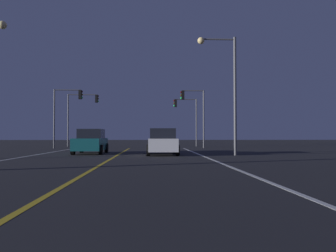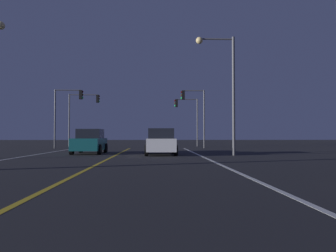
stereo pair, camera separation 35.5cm
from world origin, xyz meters
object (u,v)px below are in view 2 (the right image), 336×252
(traffic_light_far_right, at_px, (187,111))
(car_oncoming, at_px, (90,142))
(traffic_light_near_left, at_px, (68,105))
(traffic_light_far_left, at_px, (83,108))
(street_lamp_right_near, at_px, (325,9))
(traffic_light_near_right, at_px, (194,106))
(street_lamp_right_far, at_px, (224,79))
(car_ahead_far, at_px, (161,142))

(traffic_light_far_right, bearing_deg, car_oncoming, 62.17)
(traffic_light_near_left, distance_m, traffic_light_far_left, 5.51)
(traffic_light_far_left, xyz_separation_m, street_lamp_right_near, (12.79, -30.34, 0.20))
(car_oncoming, relative_size, street_lamp_right_near, 0.59)
(traffic_light_near_right, height_order, traffic_light_far_left, traffic_light_far_left)
(traffic_light_near_left, height_order, traffic_light_far_right, traffic_light_near_left)
(traffic_light_far_right, height_order, street_lamp_right_far, street_lamp_right_far)
(traffic_light_near_right, bearing_deg, traffic_light_far_right, -87.98)
(car_ahead_far, distance_m, traffic_light_near_right, 12.57)
(traffic_light_far_right, height_order, traffic_light_far_left, traffic_light_far_left)
(street_lamp_right_near, height_order, street_lamp_right_far, street_lamp_right_far)
(car_ahead_far, bearing_deg, street_lamp_right_far, -102.75)
(street_lamp_right_far, bearing_deg, street_lamp_right_near, 90.82)
(traffic_light_far_right, relative_size, street_lamp_right_near, 0.76)
(traffic_light_near_left, relative_size, traffic_light_far_left, 0.97)
(traffic_light_near_right, distance_m, traffic_light_near_left, 12.41)
(traffic_light_near_right, height_order, street_lamp_right_near, street_lamp_right_near)
(car_oncoming, height_order, traffic_light_near_right, traffic_light_near_right)
(car_oncoming, relative_size, traffic_light_near_right, 0.74)
(car_oncoming, relative_size, traffic_light_far_left, 0.72)
(traffic_light_far_left, distance_m, street_lamp_right_far, 21.98)
(traffic_light_near_right, height_order, street_lamp_right_far, street_lamp_right_far)
(traffic_light_far_left, bearing_deg, car_oncoming, -76.41)
(car_oncoming, distance_m, traffic_light_far_right, 17.76)
(traffic_light_far_right, xyz_separation_m, traffic_light_far_left, (-11.88, -0.00, 0.37))
(car_ahead_far, relative_size, traffic_light_far_left, 0.72)
(car_oncoming, distance_m, street_lamp_right_far, 10.07)
(car_ahead_far, distance_m, traffic_light_far_left, 19.49)
(street_lamp_right_near, distance_m, street_lamp_right_far, 12.35)
(car_ahead_far, height_order, street_lamp_right_near, street_lamp_right_near)
(traffic_light_near_right, height_order, traffic_light_near_left, traffic_light_near_right)
(street_lamp_right_near, relative_size, street_lamp_right_far, 0.97)
(car_ahead_far, relative_size, traffic_light_near_left, 0.74)
(traffic_light_near_left, bearing_deg, traffic_light_far_left, 86.53)
(traffic_light_near_left, xyz_separation_m, traffic_light_far_right, (12.22, 5.50, -0.19))
(traffic_light_near_left, bearing_deg, car_oncoming, -67.76)
(car_ahead_far, distance_m, traffic_light_far_right, 17.70)
(car_ahead_far, bearing_deg, car_oncoming, 71.33)
(car_oncoming, xyz_separation_m, traffic_light_near_left, (-4.07, 9.94, 3.44))
(traffic_light_far_left, relative_size, street_lamp_right_far, 0.80)
(car_ahead_far, xyz_separation_m, traffic_light_near_right, (3.45, 11.60, 3.42))
(traffic_light_far_right, bearing_deg, car_ahead_far, 79.23)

